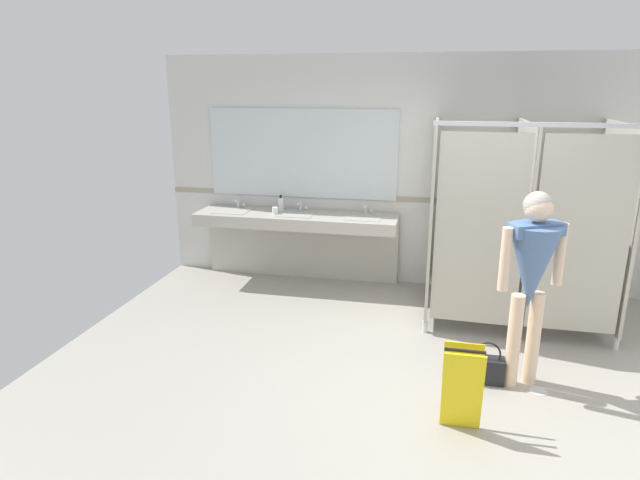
# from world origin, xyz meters

# --- Properties ---
(ground_plane) EXTENTS (6.78, 5.41, 0.10)m
(ground_plane) POSITION_xyz_m (0.00, 0.00, -0.05)
(ground_plane) COLOR #9E998E
(wall_back) EXTENTS (6.78, 0.12, 2.72)m
(wall_back) POSITION_xyz_m (0.00, 2.46, 1.36)
(wall_back) COLOR silver
(wall_back) RESTS_ON ground_plane
(wall_back_tile_band) EXTENTS (6.78, 0.01, 0.06)m
(wall_back_tile_band) POSITION_xyz_m (0.00, 2.40, 1.05)
(wall_back_tile_band) COLOR #9E937F
(wall_back_tile_band) RESTS_ON wall_back
(vanity_counter) EXTENTS (2.43, 0.59, 0.99)m
(vanity_counter) POSITION_xyz_m (-1.68, 2.18, 0.65)
(vanity_counter) COLOR #B2ADA3
(vanity_counter) RESTS_ON ground_plane
(mirror_panel) EXTENTS (2.33, 0.02, 1.07)m
(mirror_panel) POSITION_xyz_m (-1.68, 2.39, 1.56)
(mirror_panel) COLOR silver
(mirror_panel) RESTS_ON wall_back
(bathroom_stalls) EXTENTS (1.81, 1.43, 2.06)m
(bathroom_stalls) POSITION_xyz_m (0.79, 1.48, 1.08)
(bathroom_stalls) COLOR #B2AD9E
(bathroom_stalls) RESTS_ON ground_plane
(person_standing) EXTENTS (0.54, 0.54, 1.60)m
(person_standing) POSITION_xyz_m (0.71, 0.20, 1.01)
(person_standing) COLOR beige
(person_standing) RESTS_ON ground_plane
(handbag) EXTENTS (0.28, 0.14, 0.36)m
(handbag) POSITION_xyz_m (0.44, 0.16, 0.12)
(handbag) COLOR black
(handbag) RESTS_ON ground_plane
(soap_dispenser) EXTENTS (0.07, 0.07, 0.19)m
(soap_dispenser) POSITION_xyz_m (-1.92, 2.26, 0.96)
(soap_dispenser) COLOR white
(soap_dispenser) RESTS_ON vanity_counter
(paper_cup) EXTENTS (0.07, 0.07, 0.08)m
(paper_cup) POSITION_xyz_m (-1.92, 2.04, 0.92)
(paper_cup) COLOR white
(paper_cup) RESTS_ON vanity_counter
(wet_floor_sign) EXTENTS (0.28, 0.19, 0.62)m
(wet_floor_sign) POSITION_xyz_m (0.21, -0.51, 0.32)
(wet_floor_sign) COLOR yellow
(wet_floor_sign) RESTS_ON ground_plane
(floor_drain_cover) EXTENTS (0.14, 0.14, 0.01)m
(floor_drain_cover) POSITION_xyz_m (0.85, 0.09, 0.00)
(floor_drain_cover) COLOR #B7BABF
(floor_drain_cover) RESTS_ON ground_plane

